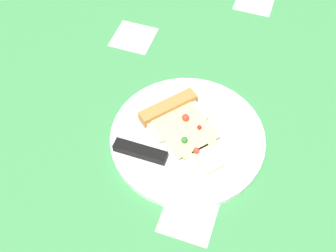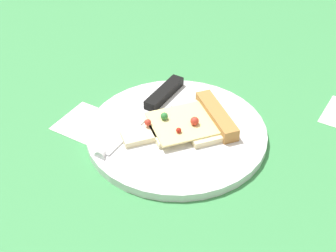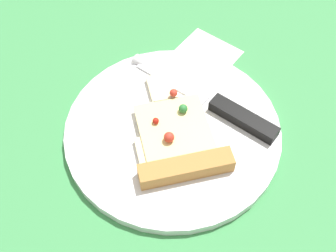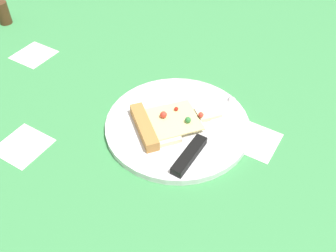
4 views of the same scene
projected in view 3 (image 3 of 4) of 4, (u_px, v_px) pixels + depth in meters
The scene contains 4 objects.
ground_plane at pixel (112, 120), 64.62cm from camera, with size 150.44×150.44×3.00cm.
plate at pixel (173, 131), 60.83cm from camera, with size 29.34×29.34×1.39cm, color silver.
pizza_slice at pixel (177, 140), 58.16cm from camera, with size 18.40×17.06×2.69cm.
knife at pixel (215, 103), 61.95cm from camera, with size 24.00×2.21×2.45cm.
Camera 3 is at (29.42, -25.28, 50.82)cm, focal length 47.66 mm.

